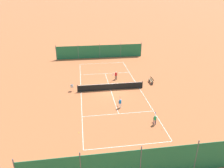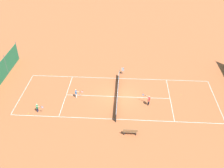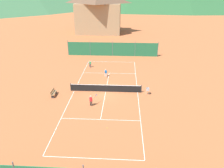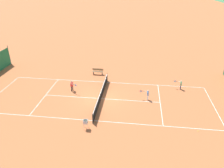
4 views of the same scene
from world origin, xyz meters
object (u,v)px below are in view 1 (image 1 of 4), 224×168
tennis_net (111,87)px  ball_hopper (72,87)px  tennis_ball_mid_court (79,133)px  tennis_ball_alley_left (145,96)px  tennis_ball_near_corner (162,129)px  player_near_service (116,75)px  tennis_ball_by_net_left (100,71)px  player_far_service (155,119)px  player_far_baseline (120,102)px  courtside_bench (151,80)px

tennis_net → ball_hopper: bearing=-5.1°
tennis_net → tennis_ball_mid_court: 10.38m
tennis_ball_alley_left → tennis_ball_near_corner: 7.45m
tennis_net → tennis_ball_alley_left: bearing=148.8°
player_near_service → tennis_ball_mid_court: player_near_service is taller
player_near_service → tennis_ball_by_net_left: 4.76m
player_near_service → player_far_service: bearing=99.2°
player_far_baseline → courtside_bench: player_far_baseline is taller
tennis_net → player_near_service: bearing=-110.0°
player_far_baseline → tennis_ball_by_net_left: (1.21, -12.86, -0.66)m
player_near_service → player_far_baseline: 8.71m
player_near_service → ball_hopper: bearing=25.6°
player_far_service → player_far_baseline: (2.95, -3.92, 0.04)m
courtside_bench → tennis_net: bearing=13.8°
tennis_net → ball_hopper: tennis_net is taller
tennis_ball_by_net_left → ball_hopper: (4.50, 7.37, 0.62)m
tennis_ball_alley_left → player_far_service: bearing=82.9°
player_far_baseline → courtside_bench: (-5.93, -6.57, -0.24)m
ball_hopper → tennis_ball_by_net_left: bearing=-121.4°
tennis_ball_alley_left → ball_hopper: bearing=-17.6°
tennis_ball_mid_court → ball_hopper: bearing=-85.2°
tennis_ball_alley_left → tennis_ball_mid_court: 11.02m
tennis_ball_mid_court → tennis_ball_near_corner: same height
tennis_ball_mid_court → player_far_service: bearing=-177.0°
tennis_ball_alley_left → tennis_ball_near_corner: same height
player_near_service → tennis_ball_near_corner: 13.86m
tennis_net → tennis_ball_mid_court: size_ratio=139.09×
tennis_ball_alley_left → tennis_ball_near_corner: (0.37, 7.45, 0.00)m
player_far_baseline → ball_hopper: (5.72, -5.48, -0.04)m
courtside_bench → tennis_ball_by_net_left: bearing=-41.4°
ball_hopper → tennis_ball_mid_court: bearing=94.8°
tennis_net → courtside_bench: 6.53m
tennis_ball_mid_court → courtside_bench: size_ratio=0.04×
player_far_baseline → courtside_bench: bearing=-132.1°
tennis_ball_near_corner → courtside_bench: size_ratio=0.04×
player_near_service → tennis_ball_by_net_left: bearing=-63.1°
player_near_service → player_far_service: player_near_service is taller
player_near_service → tennis_ball_alley_left: player_near_service is taller
player_far_service → tennis_ball_near_corner: size_ratio=17.05×
player_far_service → courtside_bench: player_far_service is taller
tennis_net → player_near_service: (-1.33, -3.65, 0.26)m
player_far_service → tennis_ball_mid_court: bearing=3.0°
player_far_service → tennis_ball_near_corner: bearing=112.6°
player_far_service → player_far_baseline: 4.91m
tennis_net → courtside_bench: (-6.34, -1.55, -0.05)m
ball_hopper → player_far_baseline: bearing=136.2°
tennis_ball_mid_court → courtside_bench: courtside_bench is taller
tennis_ball_alley_left → tennis_ball_near_corner: bearing=87.2°
courtside_bench → player_far_baseline: bearing=47.9°
ball_hopper → courtside_bench: 11.69m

